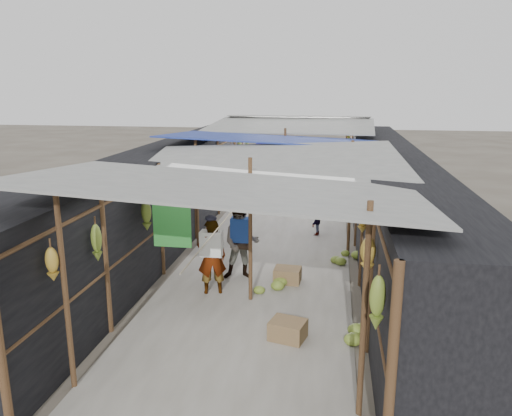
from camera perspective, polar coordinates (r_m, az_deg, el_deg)
The scene contains 14 objects.
ground at distance 6.63m, azimuth -5.25°, elevation -21.05°, with size 80.00×80.00×0.00m, color #6B6356.
aisle_slab at distance 12.43m, azimuth 2.06°, elevation -3.84°, with size 3.60×16.00×0.02m, color #9E998E.
stall_left at distance 12.73m, azimuth -10.06°, elevation 1.69°, with size 1.40×15.00×2.30m, color black.
stall_right at distance 12.12m, azimuth 14.88°, elevation 0.82°, with size 1.40×15.00×2.30m, color black.
crate_near at distance 7.83m, azimuth 3.64°, elevation -13.78°, with size 0.52×0.42×0.31m, color olive.
crate_mid at distance 9.90m, azimuth 3.61°, elevation -7.70°, with size 0.51×0.41×0.31m, color olive.
crate_back at distance 16.95m, azimuth 1.65°, elevation 1.41°, with size 0.42×0.35×0.27m, color olive.
black_basin at distance 16.79m, azimuth 7.63°, elevation 1.03°, with size 0.63×0.63×0.19m, color black.
vendor_elderly at distance 9.23m, azimuth -5.08°, elevation -5.58°, with size 0.53×0.35×1.45m, color white.
shopper_blue at distance 9.90m, azimuth -1.69°, elevation -4.00°, with size 0.73×0.57×1.50m, color #214EA9.
vendor_seated at distance 12.91m, azimuth 6.90°, elevation -1.11°, with size 0.62×0.35×0.95m, color #4A4440.
market_canopy at distance 12.26m, azimuth 2.46°, elevation 7.40°, with size 5.62×15.20×2.77m.
hanging_bananas at distance 11.62m, azimuth 2.19°, elevation 3.38°, with size 3.95×14.28×0.78m.
floor_bananas at distance 12.46m, azimuth 5.61°, elevation -3.13°, with size 3.98×9.36×0.36m.
Camera 1 is at (1.40, -5.26, 3.79)m, focal length 35.00 mm.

